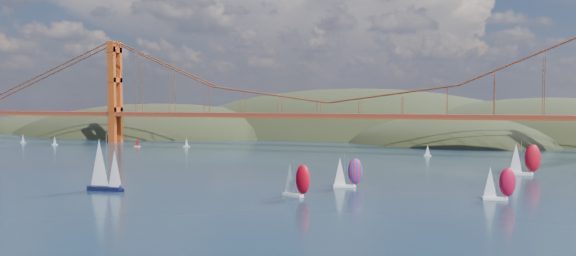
# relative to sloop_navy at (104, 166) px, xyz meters

# --- Properties ---
(ground) EXTENTS (1200.00, 1200.00, 0.00)m
(ground) POSITION_rel_sloop_navy_xyz_m (25.91, -38.29, -6.46)
(ground) COLOR black
(ground) RESTS_ON ground
(headlands) EXTENTS (725.00, 225.00, 96.00)m
(headlands) POSITION_rel_sloop_navy_xyz_m (70.85, 239.99, -18.92)
(headlands) COLOR black
(headlands) RESTS_ON ground
(bridge) EXTENTS (552.00, 12.00, 55.00)m
(bridge) POSITION_rel_sloop_navy_xyz_m (24.16, 141.71, 25.78)
(bridge) COLOR maroon
(bridge) RESTS_ON ground
(sloop_navy) EXTENTS (9.45, 5.41, 14.63)m
(sloop_navy) POSITION_rel_sloop_navy_xyz_m (0.00, 0.00, 0.00)
(sloop_navy) COLOR black
(sloop_navy) RESTS_ON ground
(racer_0) EXTENTS (8.11, 5.57, 9.08)m
(racer_0) POSITION_rel_sloop_navy_xyz_m (49.95, 5.70, -2.17)
(racer_0) COLOR white
(racer_0) RESTS_ON ground
(racer_1) EXTENTS (7.66, 3.78, 8.63)m
(racer_1) POSITION_rel_sloop_navy_xyz_m (96.22, 16.05, -2.38)
(racer_1) COLOR white
(racer_1) RESTS_ON ground
(racer_3) EXTENTS (9.60, 4.37, 10.87)m
(racer_3) POSITION_rel_sloop_navy_xyz_m (106.22, 64.39, -1.32)
(racer_3) COLOR silver
(racer_3) RESTS_ON ground
(racer_rwb) EXTENTS (7.94, 4.47, 8.89)m
(racer_rwb) POSITION_rel_sloop_navy_xyz_m (58.80, 23.79, -2.26)
(racer_rwb) COLOR white
(racer_rwb) RESTS_ON ground
(distant_boat_0) EXTENTS (3.00, 2.00, 4.70)m
(distant_boat_0) POSITION_rel_sloop_navy_xyz_m (-140.06, 123.44, -4.05)
(distant_boat_0) COLOR silver
(distant_boat_0) RESTS_ON ground
(distant_boat_1) EXTENTS (3.00, 2.00, 4.70)m
(distant_boat_1) POSITION_rel_sloop_navy_xyz_m (-113.34, 116.34, -4.05)
(distant_boat_1) COLOR silver
(distant_boat_1) RESTS_ON ground
(distant_boat_2) EXTENTS (3.00, 2.00, 4.70)m
(distant_boat_2) POSITION_rel_sloop_navy_xyz_m (-66.56, 119.64, -4.05)
(distant_boat_2) COLOR silver
(distant_boat_2) RESTS_ON ground
(distant_boat_3) EXTENTS (3.00, 2.00, 4.70)m
(distant_boat_3) POSITION_rel_sloop_navy_xyz_m (-42.28, 125.32, -4.05)
(distant_boat_3) COLOR silver
(distant_boat_3) RESTS_ON ground
(distant_boat_8) EXTENTS (3.00, 2.00, 4.70)m
(distant_boat_8) POSITION_rel_sloop_navy_xyz_m (74.06, 115.72, -4.05)
(distant_boat_8) COLOR silver
(distant_boat_8) RESTS_ON ground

